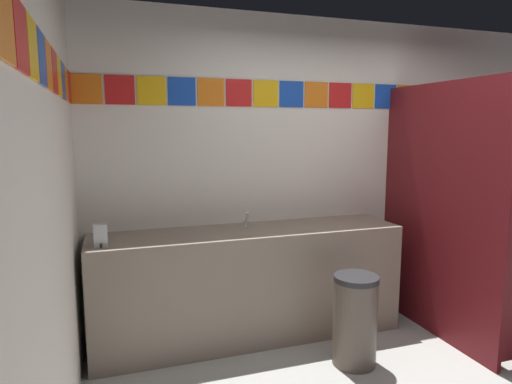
# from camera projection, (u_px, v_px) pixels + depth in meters

# --- Properties ---
(wall_back) EXTENTS (4.23, 0.09, 2.65)m
(wall_back) POSITION_uv_depth(u_px,v_px,m) (324.00, 169.00, 4.04)
(wall_back) COLOR silver
(wall_back) RESTS_ON ground_plane
(wall_side) EXTENTS (0.09, 3.28, 2.65)m
(wall_side) POSITION_uv_depth(u_px,v_px,m) (36.00, 222.00, 1.79)
(wall_side) COLOR silver
(wall_side) RESTS_ON ground_plane
(vanity_counter) EXTENTS (2.48, 0.57, 0.90)m
(vanity_counter) POSITION_uv_depth(u_px,v_px,m) (249.00, 283.00, 3.60)
(vanity_counter) COLOR gray
(vanity_counter) RESTS_ON ground_plane
(faucet_center) EXTENTS (0.04, 0.10, 0.14)m
(faucet_center) POSITION_uv_depth(u_px,v_px,m) (246.00, 221.00, 3.61)
(faucet_center) COLOR silver
(faucet_center) RESTS_ON vanity_counter
(soap_dispenser) EXTENTS (0.09, 0.09, 0.16)m
(soap_dispenser) POSITION_uv_depth(u_px,v_px,m) (101.00, 236.00, 3.02)
(soap_dispenser) COLOR #B7BABF
(soap_dispenser) RESTS_ON vanity_counter
(stall_divider) EXTENTS (0.92, 1.39, 2.06)m
(stall_divider) POSITION_uv_depth(u_px,v_px,m) (478.00, 216.00, 3.41)
(stall_divider) COLOR maroon
(stall_divider) RESTS_ON ground_plane
(toilet) EXTENTS (0.39, 0.49, 0.74)m
(toilet) POSITION_uv_depth(u_px,v_px,m) (457.00, 279.00, 4.15)
(toilet) COLOR white
(toilet) RESTS_ON ground_plane
(trash_bin) EXTENTS (0.32, 0.32, 0.66)m
(trash_bin) POSITION_uv_depth(u_px,v_px,m) (355.00, 320.00, 3.19)
(trash_bin) COLOR brown
(trash_bin) RESTS_ON ground_plane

